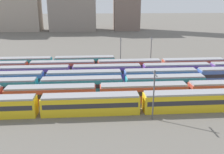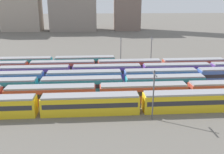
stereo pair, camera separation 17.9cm
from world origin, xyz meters
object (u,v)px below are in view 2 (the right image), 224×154
(train_track_1, at_px, (187,91))
(train_track_5, at_px, (129,66))
(catenary_pole_3, at_px, (151,49))
(catenary_pole_1, at_px, (121,50))
(catenary_pole_2, at_px, (153,93))
(train_track_4, at_px, (107,72))
(train_track_3, at_px, (123,77))
(train_track_6, at_px, (22,64))
(train_track_0, at_px, (91,104))
(train_track_2, at_px, (39,86))

(train_track_1, distance_m, train_track_5, 22.87)
(train_track_1, height_order, catenary_pole_3, catenary_pole_3)
(catenary_pole_1, height_order, catenary_pole_2, catenary_pole_2)
(train_track_1, xyz_separation_m, train_track_4, (-16.21, 15.60, 0.00))
(catenary_pole_2, bearing_deg, catenary_pole_1, 92.72)
(train_track_3, distance_m, catenary_pole_1, 18.68)
(train_track_1, height_order, train_track_4, same)
(train_track_1, xyz_separation_m, train_track_3, (-12.54, 10.40, 0.00))
(catenary_pole_1, height_order, catenary_pole_3, catenary_pole_3)
(train_track_6, height_order, catenary_pole_2, catenary_pole_2)
(train_track_3, height_order, catenary_pole_2, catenary_pole_2)
(train_track_1, relative_size, train_track_4, 1.20)
(catenary_pole_1, bearing_deg, catenary_pole_3, 0.84)
(train_track_3, xyz_separation_m, catenary_pole_3, (11.14, 18.51, 3.21))
(train_track_0, distance_m, catenary_pole_2, 11.80)
(train_track_1, height_order, train_track_3, same)
(train_track_2, xyz_separation_m, catenary_pole_2, (22.42, -13.49, 3.14))
(train_track_1, distance_m, train_track_3, 16.29)
(train_track_0, distance_m, train_track_2, 15.49)
(train_track_2, distance_m, catenary_pole_3, 38.69)
(train_track_4, height_order, catenary_pole_2, catenary_pole_2)
(train_track_4, xyz_separation_m, catenary_pole_1, (5.08, 13.17, 3.11))
(train_track_1, relative_size, catenary_pole_3, 12.28)
(train_track_3, bearing_deg, train_track_2, -164.89)
(train_track_5, bearing_deg, catenary_pole_2, -89.74)
(catenary_pole_2, bearing_deg, train_track_0, 164.26)
(catenary_pole_2, bearing_deg, train_track_5, 90.26)
(train_track_3, xyz_separation_m, catenary_pole_2, (3.17, -18.69, 3.14))
(catenary_pole_3, bearing_deg, train_track_6, -175.83)
(train_track_0, relative_size, train_track_1, 0.83)
(catenary_pole_1, bearing_deg, train_track_1, -68.85)
(train_track_0, bearing_deg, train_track_3, 63.50)
(train_track_2, bearing_deg, train_track_5, 34.98)
(train_track_0, height_order, catenary_pole_3, catenary_pole_3)
(train_track_0, distance_m, catenary_pole_1, 35.33)
(train_track_0, bearing_deg, train_track_4, 78.84)
(train_track_2, bearing_deg, train_track_1, -9.29)
(train_track_1, height_order, catenary_pole_2, catenary_pole_2)
(train_track_3, relative_size, catenary_pole_3, 12.28)
(train_track_4, bearing_deg, train_track_3, -54.77)
(train_track_4, bearing_deg, catenary_pole_1, 68.90)
(train_track_0, bearing_deg, catenary_pole_2, -15.74)
(train_track_0, xyz_separation_m, train_track_5, (10.81, 26.00, 0.00))
(train_track_0, relative_size, train_track_3, 0.83)
(catenary_pole_1, xyz_separation_m, catenary_pole_2, (1.76, -37.05, 0.03))
(train_track_4, distance_m, catenary_pole_2, 25.04)
(train_track_0, height_order, catenary_pole_1, catenary_pole_1)
(train_track_2, xyz_separation_m, train_track_6, (-9.48, 20.80, -0.00))
(train_track_0, relative_size, catenary_pole_3, 10.22)
(train_track_4, distance_m, train_track_6, 27.14)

